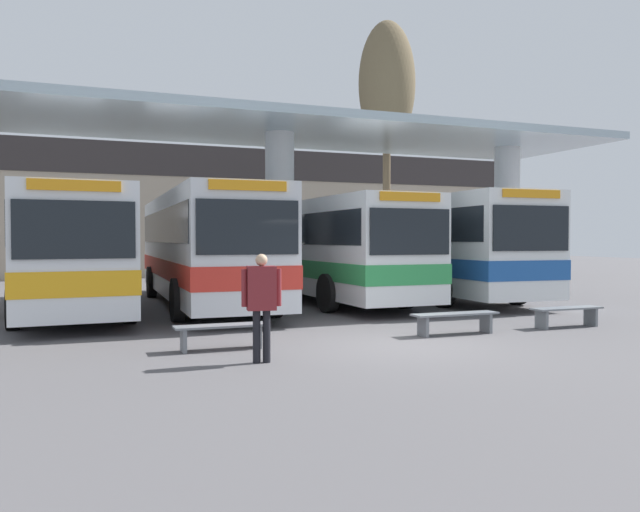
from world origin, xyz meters
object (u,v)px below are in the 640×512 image
object	(u,v)px
transit_bus_far_right_bay	(421,243)
waiting_bench_near_pillar	(455,318)
transit_bus_left_bay	(69,247)
transit_bus_right_bay	(317,246)
transit_bus_center_bay	(203,245)
pedestrian_waiting	(262,296)
poplar_tree_behind_left	(387,86)
parked_car_street	(369,258)
waiting_bench_far_platform	(567,312)
waiting_bench_mid_platform	(221,331)

from	to	relation	value
transit_bus_far_right_bay	waiting_bench_near_pillar	distance (m)	9.39
transit_bus_left_bay	transit_bus_right_bay	bearing A→B (deg)	-175.92
transit_bus_center_bay	waiting_bench_near_pillar	xyz separation A→B (m)	(3.91, -7.77, -1.51)
pedestrian_waiting	transit_bus_far_right_bay	bearing A→B (deg)	56.97
pedestrian_waiting	poplar_tree_behind_left	world-z (taller)	poplar_tree_behind_left
transit_bus_center_bay	pedestrian_waiting	world-z (taller)	transit_bus_center_bay
poplar_tree_behind_left	transit_bus_center_bay	bearing A→B (deg)	-148.42
pedestrian_waiting	parked_car_street	bearing A→B (deg)	68.98
transit_bus_far_right_bay	waiting_bench_far_platform	size ratio (longest dim) A/B	7.02
waiting_bench_near_pillar	pedestrian_waiting	distance (m)	4.92
transit_bus_far_right_bay	pedestrian_waiting	xyz separation A→B (m)	(-8.71, -9.75, -0.80)
transit_bus_right_bay	poplar_tree_behind_left	size ratio (longest dim) A/B	1.07
transit_bus_far_right_bay	waiting_bench_far_platform	distance (m)	8.54
poplar_tree_behind_left	parked_car_street	xyz separation A→B (m)	(2.30, 6.57, -7.78)
waiting_bench_far_platform	transit_bus_left_bay	bearing A→B (deg)	144.57
transit_bus_center_bay	pedestrian_waiting	bearing A→B (deg)	86.32
transit_bus_left_bay	waiting_bench_near_pillar	world-z (taller)	transit_bus_left_bay
waiting_bench_far_platform	parked_car_street	size ratio (longest dim) A/B	0.40
waiting_bench_mid_platform	waiting_bench_far_platform	size ratio (longest dim) A/B	0.96
transit_bus_right_bay	transit_bus_far_right_bay	bearing A→B (deg)	177.07
waiting_bench_near_pillar	poplar_tree_behind_left	world-z (taller)	poplar_tree_behind_left
transit_bus_left_bay	parked_car_street	world-z (taller)	transit_bus_left_bay
poplar_tree_behind_left	waiting_bench_mid_platform	bearing A→B (deg)	-127.50
transit_bus_left_bay	waiting_bench_mid_platform	distance (m)	8.20
poplar_tree_behind_left	parked_car_street	bearing A→B (deg)	70.69
waiting_bench_mid_platform	pedestrian_waiting	world-z (taller)	pedestrian_waiting
parked_car_street	waiting_bench_mid_platform	bearing A→B (deg)	-120.95
transit_bus_left_bay	pedestrian_waiting	xyz separation A→B (m)	(3.04, -9.03, -0.71)
transit_bus_center_bay	waiting_bench_far_platform	world-z (taller)	transit_bus_center_bay
poplar_tree_behind_left	transit_bus_far_right_bay	bearing A→B (deg)	-103.59
transit_bus_left_bay	waiting_bench_near_pillar	distance (m)	10.92
transit_bus_right_bay	transit_bus_center_bay	bearing A→B (deg)	8.62
transit_bus_right_bay	waiting_bench_near_pillar	xyz separation A→B (m)	(-0.09, -8.46, -1.45)
transit_bus_center_bay	waiting_bench_far_platform	xyz separation A→B (m)	(6.91, -7.77, -1.52)
transit_bus_right_bay	waiting_bench_far_platform	bearing A→B (deg)	107.85
waiting_bench_far_platform	parked_car_street	bearing A→B (deg)	77.08
transit_bus_left_bay	transit_bus_right_bay	size ratio (longest dim) A/B	0.90
transit_bus_far_right_bay	waiting_bench_far_platform	xyz separation A→B (m)	(-1.06, -8.33, -1.54)
transit_bus_far_right_bay	parked_car_street	size ratio (longest dim) A/B	2.82
transit_bus_far_right_bay	waiting_bench_mid_platform	world-z (taller)	transit_bus_far_right_bay
waiting_bench_near_pillar	transit_bus_center_bay	bearing A→B (deg)	116.72
transit_bus_far_right_bay	poplar_tree_behind_left	distance (m)	8.63
poplar_tree_behind_left	parked_car_street	distance (m)	10.44
transit_bus_left_bay	transit_bus_center_bay	xyz separation A→B (m)	(3.79, 0.16, 0.06)
transit_bus_center_bay	pedestrian_waiting	xyz separation A→B (m)	(-0.74, -9.19, -0.77)
waiting_bench_mid_platform	transit_bus_far_right_bay	bearing A→B (deg)	42.57
parked_car_street	transit_bus_right_bay	bearing A→B (deg)	-121.73
waiting_bench_far_platform	parked_car_street	distance (m)	20.53
transit_bus_center_bay	waiting_bench_mid_platform	bearing A→B (deg)	82.85
transit_bus_far_right_bay	transit_bus_right_bay	bearing A→B (deg)	0.77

